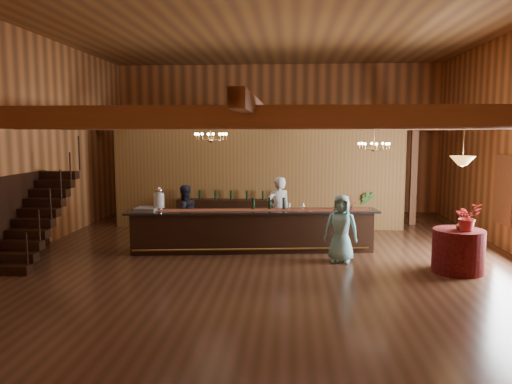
# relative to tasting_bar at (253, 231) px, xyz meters

# --- Properties ---
(floor) EXTENTS (14.00, 14.00, 0.00)m
(floor) POSITION_rel_tasting_bar_xyz_m (0.41, -0.40, -0.53)
(floor) COLOR #513021
(floor) RESTS_ON ground
(ceiling) EXTENTS (14.00, 14.00, 0.00)m
(ceiling) POSITION_rel_tasting_bar_xyz_m (0.41, -0.40, 4.97)
(ceiling) COLOR brown
(ceiling) RESTS_ON wall_back
(wall_back) EXTENTS (12.00, 0.10, 5.50)m
(wall_back) POSITION_rel_tasting_bar_xyz_m (0.41, 6.60, 2.22)
(wall_back) COLOR #C1733B
(wall_back) RESTS_ON floor
(wall_front) EXTENTS (12.00, 0.10, 5.50)m
(wall_front) POSITION_rel_tasting_bar_xyz_m (0.41, -7.40, 2.22)
(wall_front) COLOR #C1733B
(wall_front) RESTS_ON floor
(wall_left) EXTENTS (0.10, 14.00, 5.50)m
(wall_left) POSITION_rel_tasting_bar_xyz_m (-5.59, -0.40, 2.22)
(wall_left) COLOR #C1733B
(wall_left) RESTS_ON floor
(beam_grid) EXTENTS (11.90, 13.90, 0.39)m
(beam_grid) POSITION_rel_tasting_bar_xyz_m (0.41, 0.10, 2.71)
(beam_grid) COLOR brown
(beam_grid) RESTS_ON wall_left
(support_posts) EXTENTS (9.20, 10.20, 3.20)m
(support_posts) POSITION_rel_tasting_bar_xyz_m (0.41, -0.90, 1.07)
(support_posts) COLOR brown
(support_posts) RESTS_ON floor
(partition_wall) EXTENTS (9.00, 0.18, 3.10)m
(partition_wall) POSITION_rel_tasting_bar_xyz_m (-0.09, 3.10, 1.02)
(partition_wall) COLOR brown
(partition_wall) RESTS_ON floor
(window_right_back) EXTENTS (0.12, 1.05, 1.75)m
(window_right_back) POSITION_rel_tasting_bar_xyz_m (6.36, 0.60, 1.02)
(window_right_back) COLOR white
(window_right_back) RESTS_ON wall_right
(staircase) EXTENTS (1.00, 2.80, 2.00)m
(staircase) POSITION_rel_tasting_bar_xyz_m (-5.04, -1.14, 0.47)
(staircase) COLOR black
(staircase) RESTS_ON floor
(backroom_boxes) EXTENTS (4.10, 0.60, 1.10)m
(backroom_boxes) POSITION_rel_tasting_bar_xyz_m (0.12, 5.10, -0.01)
(backroom_boxes) COLOR black
(backroom_boxes) RESTS_ON floor
(tasting_bar) EXTENTS (6.36, 1.54, 1.06)m
(tasting_bar) POSITION_rel_tasting_bar_xyz_m (0.00, 0.00, 0.00)
(tasting_bar) COLOR black
(tasting_bar) RESTS_ON floor
(beverage_dispenser) EXTENTS (0.26, 0.26, 0.60)m
(beverage_dispenser) POSITION_rel_tasting_bar_xyz_m (-2.33, -0.23, 0.80)
(beverage_dispenser) COLOR silver
(beverage_dispenser) RESTS_ON tasting_bar
(glass_rack_tray) EXTENTS (0.50, 0.50, 0.10)m
(glass_rack_tray) POSITION_rel_tasting_bar_xyz_m (-2.61, -0.36, 0.57)
(glass_rack_tray) COLOR gray
(glass_rack_tray) RESTS_ON tasting_bar
(raffle_drum) EXTENTS (0.34, 0.24, 0.30)m
(raffle_drum) POSITION_rel_tasting_bar_xyz_m (2.38, 0.24, 0.69)
(raffle_drum) COLOR brown
(raffle_drum) RESTS_ON tasting_bar
(bar_bottle_0) EXTENTS (0.07, 0.07, 0.30)m
(bar_bottle_0) POSITION_rel_tasting_bar_xyz_m (0.00, 0.12, 0.67)
(bar_bottle_0) COLOR black
(bar_bottle_0) RESTS_ON tasting_bar
(bar_bottle_1) EXTENTS (0.07, 0.07, 0.30)m
(bar_bottle_1) POSITION_rel_tasting_bar_xyz_m (0.42, 0.17, 0.67)
(bar_bottle_1) COLOR black
(bar_bottle_1) RESTS_ON tasting_bar
(bar_bottle_2) EXTENTS (0.07, 0.07, 0.30)m
(bar_bottle_2) POSITION_rel_tasting_bar_xyz_m (0.77, 0.22, 0.67)
(bar_bottle_2) COLOR black
(bar_bottle_2) RESTS_ON tasting_bar
(backbar_shelf) EXTENTS (3.35, 0.62, 0.94)m
(backbar_shelf) POSITION_rel_tasting_bar_xyz_m (-0.88, 2.81, -0.07)
(backbar_shelf) COLOR black
(backbar_shelf) RESTS_ON floor
(round_table) EXTENTS (1.08, 1.08, 0.93)m
(round_table) POSITION_rel_tasting_bar_xyz_m (4.54, -1.56, -0.07)
(round_table) COLOR maroon
(round_table) RESTS_ON floor
(chandelier_left) EXTENTS (0.80, 0.80, 0.46)m
(chandelier_left) POSITION_rel_tasting_bar_xyz_m (-1.06, 0.12, 2.36)
(chandelier_left) COLOR #AA8544
(chandelier_left) RESTS_ON beam_grid
(chandelier_right) EXTENTS (0.80, 0.80, 0.71)m
(chandelier_right) POSITION_rel_tasting_bar_xyz_m (3.08, 0.80, 2.11)
(chandelier_right) COLOR #AA8544
(chandelier_right) RESTS_ON beam_grid
(pendant_lamp) EXTENTS (0.52, 0.52, 0.90)m
(pendant_lamp) POSITION_rel_tasting_bar_xyz_m (4.54, -1.56, 1.87)
(pendant_lamp) COLOR #AA8544
(pendant_lamp) RESTS_ON beam_grid
(bartender) EXTENTS (0.79, 0.68, 1.82)m
(bartender) POSITION_rel_tasting_bar_xyz_m (0.62, 0.87, 0.38)
(bartender) COLOR silver
(bartender) RESTS_ON floor
(staff_second) EXTENTS (0.99, 0.95, 1.60)m
(staff_second) POSITION_rel_tasting_bar_xyz_m (-1.89, 0.69, 0.27)
(staff_second) COLOR #242430
(staff_second) RESTS_ON floor
(guest) EXTENTS (0.87, 0.67, 1.58)m
(guest) POSITION_rel_tasting_bar_xyz_m (2.12, -0.88, 0.25)
(guest) COLOR #7FC6CA
(guest) RESTS_ON floor
(floor_plant) EXTENTS (0.76, 0.67, 1.18)m
(floor_plant) POSITION_rel_tasting_bar_xyz_m (3.27, 3.13, 0.05)
(floor_plant) COLOR #326324
(floor_plant) RESTS_ON floor
(table_flowers) EXTENTS (0.65, 0.61, 0.60)m
(table_flowers) POSITION_rel_tasting_bar_xyz_m (4.66, -1.69, 0.70)
(table_flowers) COLOR red
(table_flowers) RESTS_ON round_table
(table_vase) EXTENTS (0.17, 0.17, 0.29)m
(table_vase) POSITION_rel_tasting_bar_xyz_m (4.57, -1.52, 0.54)
(table_vase) COLOR #AA8544
(table_vase) RESTS_ON round_table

